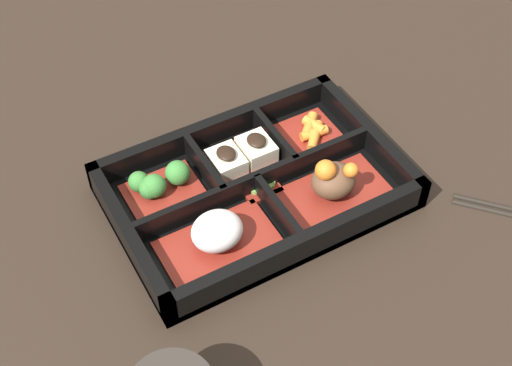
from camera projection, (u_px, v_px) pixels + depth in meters
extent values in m
plane|color=black|center=(256.00, 197.00, 0.84)|extent=(3.00, 3.00, 0.00)
cube|color=black|center=(256.00, 194.00, 0.83)|extent=(0.33, 0.22, 0.01)
cube|color=black|center=(215.00, 132.00, 0.88)|extent=(0.33, 0.01, 0.04)
cube|color=black|center=(303.00, 248.00, 0.76)|extent=(0.33, 0.01, 0.04)
cube|color=black|center=(368.00, 139.00, 0.87)|extent=(0.01, 0.22, 0.04)
cube|color=black|center=(129.00, 239.00, 0.77)|extent=(0.01, 0.22, 0.04)
cube|color=black|center=(257.00, 186.00, 0.82)|extent=(0.30, 0.01, 0.04)
cube|color=black|center=(275.00, 144.00, 0.87)|extent=(0.01, 0.10, 0.04)
cube|color=black|center=(206.00, 173.00, 0.84)|extent=(0.01, 0.10, 0.04)
cube|color=black|center=(277.00, 214.00, 0.79)|extent=(0.01, 0.09, 0.04)
cube|color=maroon|center=(332.00, 193.00, 0.82)|extent=(0.13, 0.07, 0.01)
ellipsoid|color=brown|center=(334.00, 181.00, 0.81)|extent=(0.05, 0.05, 0.04)
sphere|color=orange|center=(351.00, 170.00, 0.79)|extent=(0.02, 0.02, 0.02)
sphere|color=orange|center=(326.00, 170.00, 0.79)|extent=(0.02, 0.02, 0.02)
cube|color=maroon|center=(218.00, 244.00, 0.78)|extent=(0.13, 0.07, 0.01)
ellipsoid|color=silver|center=(217.00, 231.00, 0.76)|extent=(0.06, 0.05, 0.04)
cube|color=maroon|center=(309.00, 136.00, 0.89)|extent=(0.08, 0.07, 0.01)
cylinder|color=orange|center=(315.00, 136.00, 0.88)|extent=(0.04, 0.04, 0.01)
cylinder|color=orange|center=(310.00, 125.00, 0.89)|extent=(0.04, 0.04, 0.01)
cylinder|color=orange|center=(314.00, 133.00, 0.88)|extent=(0.04, 0.01, 0.01)
cylinder|color=orange|center=(314.00, 125.00, 0.89)|extent=(0.02, 0.03, 0.01)
cube|color=maroon|center=(242.00, 163.00, 0.86)|extent=(0.08, 0.07, 0.01)
cube|color=beige|center=(256.00, 149.00, 0.85)|extent=(0.04, 0.04, 0.02)
ellipsoid|color=black|center=(256.00, 140.00, 0.84)|extent=(0.02, 0.03, 0.01)
cube|color=beige|center=(226.00, 162.00, 0.84)|extent=(0.04, 0.04, 0.02)
ellipsoid|color=black|center=(226.00, 153.00, 0.83)|extent=(0.02, 0.03, 0.01)
cube|color=maroon|center=(165.00, 195.00, 0.82)|extent=(0.09, 0.07, 0.01)
sphere|color=#387A33|center=(139.00, 182.00, 0.82)|extent=(0.02, 0.02, 0.02)
sphere|color=#387A33|center=(149.00, 189.00, 0.81)|extent=(0.02, 0.02, 0.02)
sphere|color=#387A33|center=(154.00, 186.00, 0.81)|extent=(0.03, 0.03, 0.03)
sphere|color=#387A33|center=(178.00, 173.00, 0.82)|extent=(0.03, 0.03, 0.03)
cube|color=maroon|center=(261.00, 189.00, 0.83)|extent=(0.04, 0.04, 0.01)
cylinder|color=#75A84C|center=(260.00, 183.00, 0.83)|extent=(0.02, 0.02, 0.00)
cylinder|color=#75A84C|center=(266.00, 182.00, 0.83)|extent=(0.02, 0.02, 0.00)
cylinder|color=#75A84C|center=(254.00, 188.00, 0.82)|extent=(0.02, 0.02, 0.00)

